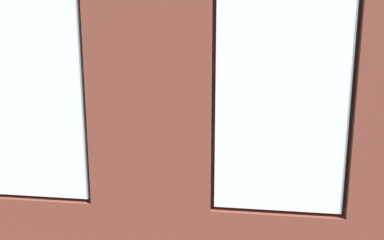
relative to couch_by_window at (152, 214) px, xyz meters
The scene contains 15 objects.
ground_plane 2.26m from the couch_by_window, 94.36° to the right, with size 7.22×6.49×0.10m, color brown.
brick_wall_with_windows 1.60m from the couch_by_window, 104.61° to the left, with size 6.62×0.30×3.59m.
couch_by_window is the anchor object (origin of this frame).
couch_left 3.56m from the couch_by_window, 141.41° to the right, with size 0.94×2.09×0.80m.
coffee_table 2.13m from the couch_by_window, 92.68° to the right, with size 1.50×0.72×0.41m.
cup_ceramic 2.03m from the couch_by_window, 95.98° to the right, with size 0.09×0.09×0.11m, color silver.
table_plant_small 2.32m from the couch_by_window, 102.77° to the right, with size 0.13×0.13×0.20m.
remote_gray 2.05m from the couch_by_window, 80.19° to the right, with size 0.05×0.17×0.02m, color #59595B.
remote_black 2.13m from the couch_by_window, 92.68° to the right, with size 0.05×0.17×0.02m, color black.
media_console 3.95m from the couch_by_window, 45.00° to the right, with size 1.16×0.42×0.55m, color black.
tv_flatscreen 3.99m from the couch_by_window, 45.03° to the right, with size 1.06×0.20×0.70m.
potted_plant_near_tv 2.87m from the couch_by_window, 38.18° to the right, with size 0.85×0.78×1.32m.
potted_plant_between_couches 1.38m from the couch_by_window, behind, with size 1.04×0.92×1.40m.
potted_plant_by_left_couch 4.40m from the couch_by_window, 122.77° to the right, with size 0.30×0.30×0.53m.
potted_plant_corner_near_left 5.35m from the couch_by_window, 123.17° to the right, with size 0.70×0.75×1.18m.
Camera 1 is at (-0.72, 5.63, 1.97)m, focal length 35.00 mm.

